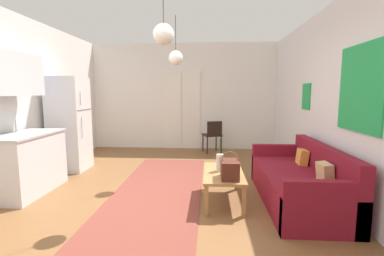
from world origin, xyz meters
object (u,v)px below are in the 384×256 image
(pendant_lamp_far, at_px, (176,58))
(coffee_table, at_px, (223,176))
(handbag, at_px, (230,169))
(refrigerator, at_px, (69,124))
(couch, at_px, (301,183))
(pendant_lamp_near, at_px, (164,34))
(accent_chair, at_px, (213,134))
(bamboo_vase, at_px, (220,163))

(pendant_lamp_far, bearing_deg, coffee_table, -53.21)
(handbag, relative_size, refrigerator, 0.20)
(refrigerator, xyz_separation_m, pendant_lamp_far, (2.12, -0.38, 1.18))
(couch, distance_m, pendant_lamp_near, 2.69)
(couch, xyz_separation_m, accent_chair, (-1.18, 3.01, 0.21))
(accent_chair, height_order, pendant_lamp_near, pendant_lamp_near)
(handbag, height_order, pendant_lamp_far, pendant_lamp_far)
(bamboo_vase, relative_size, pendant_lamp_near, 0.66)
(coffee_table, relative_size, pendant_lamp_near, 1.47)
(bamboo_vase, relative_size, accent_chair, 0.57)
(handbag, relative_size, accent_chair, 0.44)
(couch, xyz_separation_m, bamboo_vase, (-1.12, -0.00, 0.27))
(couch, bearing_deg, pendant_lamp_far, 152.02)
(couch, bearing_deg, pendant_lamp_near, -171.92)
(couch, relative_size, handbag, 5.80)
(handbag, bearing_deg, accent_chair, 93.04)
(handbag, relative_size, pendant_lamp_far, 0.43)
(couch, distance_m, pendant_lamp_far, 2.76)
(accent_chair, bearing_deg, coffee_table, 72.31)
(handbag, height_order, accent_chair, accent_chair)
(bamboo_vase, bearing_deg, pendant_lamp_near, -160.27)
(coffee_table, xyz_separation_m, handbag, (0.06, -0.28, 0.17))
(couch, height_order, bamboo_vase, bamboo_vase)
(refrigerator, distance_m, accent_chair, 3.26)
(couch, relative_size, refrigerator, 1.14)
(couch, relative_size, pendant_lamp_near, 2.97)
(couch, distance_m, accent_chair, 3.24)
(accent_chair, bearing_deg, handbag, 73.24)
(handbag, xyz_separation_m, refrigerator, (-2.95, 1.69, 0.36))
(coffee_table, distance_m, pendant_lamp_near, 2.01)
(bamboo_vase, distance_m, handbag, 0.35)
(pendant_lamp_far, bearing_deg, couch, -27.98)
(bamboo_vase, xyz_separation_m, refrigerator, (-2.84, 1.36, 0.36))
(couch, distance_m, refrigerator, 4.23)
(coffee_table, height_order, pendant_lamp_far, pendant_lamp_far)
(bamboo_vase, distance_m, accent_chair, 3.02)
(refrigerator, relative_size, pendant_lamp_near, 2.61)
(handbag, xyz_separation_m, pendant_lamp_near, (-0.83, 0.07, 1.67))
(coffee_table, relative_size, refrigerator, 0.56)
(accent_chair, relative_size, pendant_lamp_near, 1.17)
(coffee_table, height_order, refrigerator, refrigerator)
(couch, height_order, refrigerator, refrigerator)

